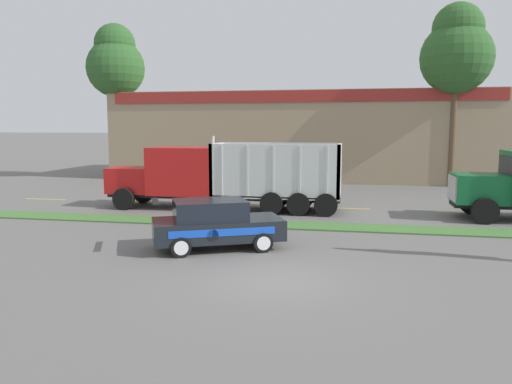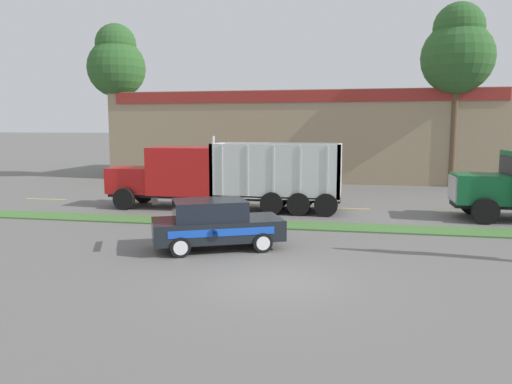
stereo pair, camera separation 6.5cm
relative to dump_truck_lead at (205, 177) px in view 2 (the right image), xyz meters
The scene contains 12 objects.
ground_plane 11.88m from the dump_truck_lead, 64.41° to the right, with size 600.00×600.00×0.00m, color slate.
grass_verge 6.36m from the dump_truck_lead, 34.50° to the right, with size 120.00×1.59×0.06m, color #477538.
centre_line_2 9.72m from the dump_truck_lead, behind, with size 2.40×0.14×0.01m, color yellow.
centre_line_3 4.58m from the dump_truck_lead, 162.45° to the left, with size 2.40×0.14×0.01m, color yellow.
centre_line_4 2.39m from the dump_truck_lead, 45.21° to the left, with size 2.40×0.14×0.01m, color yellow.
centre_line_5 6.99m from the dump_truck_lead, 10.99° to the left, with size 2.40×0.14×0.01m, color yellow.
centre_line_6 12.26m from the dump_truck_lead, ahead, with size 2.40×0.14×0.01m, color yellow.
dump_truck_lead is the anchor object (origin of this frame).
rally_car 8.17m from the dump_truck_lead, 70.77° to the right, with size 4.53×3.40×1.64m.
store_building_backdrop 18.07m from the dump_truck_lead, 79.88° to the left, with size 28.48×12.10×6.48m.
tree_behind_left 18.02m from the dump_truck_lead, 130.36° to the left, with size 4.34×4.34×11.59m.
tree_behind_centre 19.20m from the dump_truck_lead, 41.28° to the left, with size 4.61×4.61×11.81m.
Camera 2 is at (2.00, -12.39, 3.94)m, focal length 35.00 mm.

